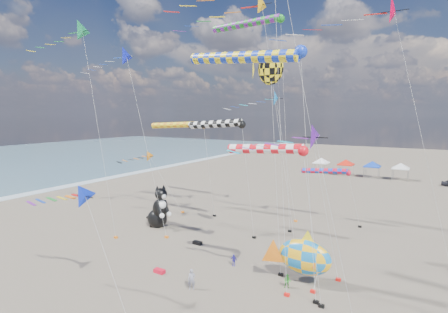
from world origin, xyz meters
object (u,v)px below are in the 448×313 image
at_px(cat_inflatable, 159,206).
at_px(child_green, 287,281).
at_px(child_blue, 234,260).
at_px(person_adult, 192,279).
at_px(fish_inflatable, 304,257).

distance_m(cat_inflatable, child_green, 18.23).
height_order(cat_inflatable, child_blue, cat_inflatable).
relative_size(cat_inflatable, child_green, 4.66).
relative_size(child_green, child_blue, 1.06).
xyz_separation_m(cat_inflatable, child_blue, (12.04, -4.47, -1.92)).
bearing_deg(cat_inflatable, child_green, -1.83).
bearing_deg(person_adult, fish_inflatable, 3.45).
xyz_separation_m(fish_inflatable, child_green, (-0.74, -1.31, -1.54)).
bearing_deg(child_blue, child_green, -32.34).
relative_size(fish_inflatable, child_blue, 5.49).
height_order(fish_inflatable, child_blue, fish_inflatable).
bearing_deg(child_green, child_blue, 151.50).
bearing_deg(child_green, cat_inflatable, 146.83).
bearing_deg(cat_inflatable, child_blue, -3.76).
height_order(fish_inflatable, person_adult, fish_inflatable).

